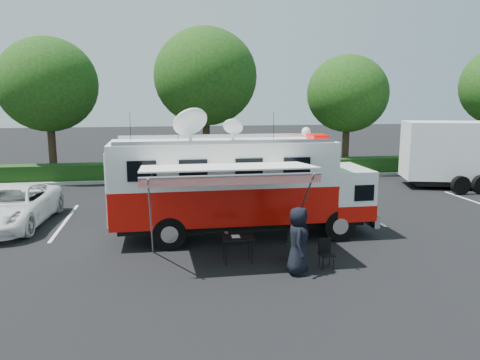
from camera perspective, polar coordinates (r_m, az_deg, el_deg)
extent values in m
plane|color=black|center=(16.49, 0.29, -6.82)|extent=(120.00, 120.00, 0.00)
cube|color=#9E998E|center=(27.77, 4.57, 0.35)|extent=(60.00, 0.35, 0.15)
cube|color=black|center=(28.56, 4.15, 1.50)|extent=(60.00, 1.20, 1.00)
cylinder|color=black|center=(29.34, -21.96, 4.36)|extent=(0.44, 0.44, 4.40)
ellipsoid|color=#14380F|center=(29.23, -22.39, 10.72)|extent=(5.63, 5.63, 5.35)
cylinder|color=black|center=(28.76, -4.13, 5.37)|extent=(0.44, 0.44, 4.80)
ellipsoid|color=#14380F|center=(28.67, -4.22, 12.46)|extent=(6.14, 6.14, 5.84)
cylinder|color=black|center=(30.96, 12.76, 4.75)|extent=(0.44, 0.44, 4.00)
ellipsoid|color=#14380F|center=(30.83, 12.98, 10.23)|extent=(5.12, 5.12, 4.86)
cube|color=silver|center=(19.53, -20.53, -4.75)|extent=(0.12, 5.50, 0.01)
cube|color=silver|center=(19.27, -2.70, -4.29)|extent=(0.12, 5.50, 0.01)
cube|color=silver|center=(20.82, 13.96, -3.48)|extent=(0.12, 5.50, 0.01)
cube|color=black|center=(16.34, 0.29, -5.02)|extent=(8.38, 1.36, 0.29)
cylinder|color=black|center=(16.16, 11.97, -5.42)|extent=(1.07, 0.31, 1.07)
cylinder|color=black|center=(18.10, 9.50, -3.64)|extent=(1.07, 0.31, 1.07)
cylinder|color=black|center=(15.08, -8.60, -6.45)|extent=(1.07, 0.31, 1.07)
cylinder|color=black|center=(17.15, -8.73, -4.40)|extent=(1.07, 0.31, 1.07)
cube|color=silver|center=(17.60, 14.71, -4.08)|extent=(0.19, 2.44, 0.39)
cube|color=white|center=(17.12, 12.61, -1.21)|extent=(1.36, 2.44, 1.66)
cube|color=red|center=(17.24, 12.54, -3.12)|extent=(1.38, 2.46, 0.54)
cube|color=black|center=(17.31, 14.59, -0.18)|extent=(0.12, 2.14, 0.68)
cube|color=red|center=(16.06, -2.11, -2.61)|extent=(7.41, 2.44, 1.17)
cube|color=red|center=(15.94, -2.12, -0.56)|extent=(7.43, 2.46, 0.10)
cube|color=white|center=(15.82, -2.14, 2.04)|extent=(7.41, 2.44, 1.36)
cube|color=silver|center=(15.73, -2.16, 4.65)|extent=(7.41, 2.44, 0.08)
cube|color=#CC0505|center=(16.47, 9.40, 5.25)|extent=(0.54, 0.93, 0.16)
sphere|color=white|center=(17.36, 8.06, 5.86)|extent=(0.33, 0.33, 0.33)
ellipsoid|color=silver|center=(15.43, -6.09, 7.06)|extent=(1.17, 1.17, 0.35)
ellipsoid|color=silver|center=(15.94, -0.86, 6.52)|extent=(0.68, 0.68, 0.19)
cylinder|color=black|center=(15.98, -13.23, 6.26)|extent=(0.02, 0.02, 0.97)
cylinder|color=black|center=(15.96, -7.60, 6.44)|extent=(0.02, 0.02, 0.97)
cylinder|color=black|center=(16.41, 4.12, 6.60)|extent=(0.02, 0.02, 0.97)
cube|color=silver|center=(13.41, -1.66, 1.61)|extent=(4.87, 2.34, 0.20)
cube|color=red|center=(12.32, -0.93, 0.01)|extent=(4.87, 0.04, 0.27)
cylinder|color=#B2B2B7|center=(12.28, -0.92, 0.53)|extent=(4.87, 0.07, 0.07)
cylinder|color=#B2B2B7|center=(13.52, -10.84, -4.73)|extent=(0.05, 2.53, 2.81)
cylinder|color=#B2B2B7|center=(14.09, 7.28, -4.01)|extent=(0.05, 2.53, 2.81)
imported|color=white|center=(19.65, -25.92, -5.06)|extent=(2.97, 5.65, 1.52)
imported|color=black|center=(13.27, 7.02, -11.23)|extent=(0.81, 1.04, 1.88)
cube|color=black|center=(13.75, -0.29, -7.03)|extent=(0.94, 0.68, 0.04)
cylinder|color=black|center=(13.59, -1.72, -8.92)|extent=(0.02, 0.02, 0.76)
cylinder|color=black|center=(14.04, -1.99, -8.29)|extent=(0.02, 0.02, 0.76)
cylinder|color=black|center=(13.71, 1.45, -8.75)|extent=(0.02, 0.02, 0.76)
cylinder|color=black|center=(14.15, 1.08, -8.13)|extent=(0.02, 0.02, 0.76)
cube|color=silver|center=(13.78, -0.53, -6.88)|extent=(0.24, 0.32, 0.01)
cube|color=black|center=(13.66, 10.51, -8.95)|extent=(0.43, 0.43, 0.03)
cube|color=black|center=(13.76, 10.26, -7.83)|extent=(0.39, 0.08, 0.43)
cylinder|color=black|center=(13.53, 10.08, -9.99)|extent=(0.02, 0.02, 0.39)
cylinder|color=black|center=(13.81, 9.64, -9.56)|extent=(0.02, 0.02, 0.39)
cylinder|color=black|center=(13.64, 11.34, -9.88)|extent=(0.02, 0.02, 0.39)
cylinder|color=black|center=(13.91, 10.88, -9.45)|extent=(0.02, 0.02, 0.39)
cylinder|color=black|center=(14.16, 6.86, -8.10)|extent=(0.52, 0.52, 0.80)
cylinder|color=black|center=(14.03, 6.89, -6.48)|extent=(0.56, 0.56, 0.04)
cylinder|color=black|center=(25.51, 25.29, -0.59)|extent=(0.94, 0.28, 0.94)
cylinder|color=black|center=(27.21, 22.83, 0.21)|extent=(0.94, 0.28, 0.94)
cylinder|color=black|center=(27.83, 24.80, 0.28)|extent=(0.94, 0.28, 0.94)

